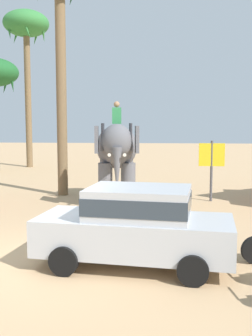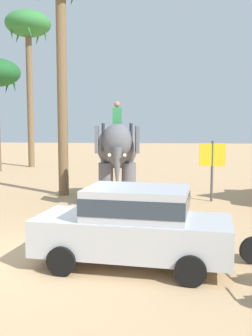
% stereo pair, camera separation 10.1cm
% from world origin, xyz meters
% --- Properties ---
extents(ground_plane, '(120.00, 120.00, 0.00)m').
position_xyz_m(ground_plane, '(0.00, 0.00, 0.00)').
color(ground_plane, tan).
extents(car_sedan_foreground, '(4.26, 2.21, 1.70)m').
position_xyz_m(car_sedan_foreground, '(2.00, -0.17, 0.93)').
color(car_sedan_foreground, '#B7BABF').
rests_on(car_sedan_foreground, ground).
extents(elephant_with_mahout, '(2.00, 3.97, 3.88)m').
position_xyz_m(elephant_with_mahout, '(0.73, 6.96, 1.99)').
color(elephant_with_mahout, slate).
rests_on(elephant_with_mahout, ground).
extents(palm_tree_left_of_road, '(3.20, 3.20, 11.03)m').
position_xyz_m(palm_tree_left_of_road, '(-7.17, 19.54, 9.64)').
color(palm_tree_left_of_road, brown).
rests_on(palm_tree_left_of_road, ground).
extents(signboard_yellow, '(1.00, 0.10, 2.40)m').
position_xyz_m(signboard_yellow, '(4.44, 7.42, 1.69)').
color(signboard_yellow, '#4C4C51').
rests_on(signboard_yellow, ground).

